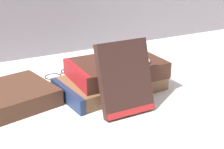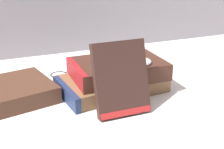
# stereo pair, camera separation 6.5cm
# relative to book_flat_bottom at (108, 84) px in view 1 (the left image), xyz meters

# --- Properties ---
(ground_plane) EXTENTS (3.00, 3.00, 0.00)m
(ground_plane) POSITION_rel_book_flat_bottom_xyz_m (-0.05, -0.01, -0.02)
(ground_plane) COLOR white
(book_flat_bottom) EXTENTS (0.24, 0.16, 0.03)m
(book_flat_bottom) POSITION_rel_book_flat_bottom_xyz_m (0.00, 0.00, 0.00)
(book_flat_bottom) COLOR brown
(book_flat_bottom) RESTS_ON ground_plane
(book_flat_top) EXTENTS (0.20, 0.14, 0.04)m
(book_flat_top) POSITION_rel_book_flat_bottom_xyz_m (0.02, 0.00, 0.03)
(book_flat_top) COLOR #422319
(book_flat_top) RESTS_ON book_flat_bottom
(book_leaning_front) EXTENTS (0.11, 0.06, 0.14)m
(book_leaning_front) POSITION_rel_book_flat_bottom_xyz_m (-0.02, -0.10, 0.05)
(book_leaning_front) COLOR #331E19
(book_leaning_front) RESTS_ON ground_plane
(pocket_watch) EXTENTS (0.06, 0.06, 0.01)m
(pocket_watch) POSITION_rel_book_flat_bottom_xyz_m (0.06, -0.03, 0.06)
(pocket_watch) COLOR silver
(pocket_watch) RESTS_ON book_flat_top
(reading_glasses) EXTENTS (0.10, 0.07, 0.00)m
(reading_glasses) POSITION_rel_book_flat_bottom_xyz_m (-0.06, 0.15, -0.01)
(reading_glasses) COLOR black
(reading_glasses) RESTS_ON ground_plane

